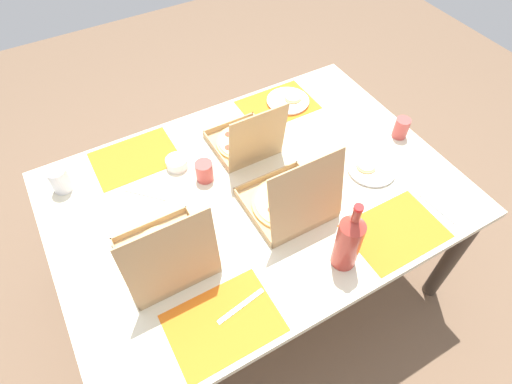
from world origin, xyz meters
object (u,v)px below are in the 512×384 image
Objects in this scene: plate_far_left at (288,101)px; soda_bottle at (349,241)px; plate_near_left at (371,169)px; pizza_box_corner_right at (167,256)px; cup_dark at (204,171)px; condiment_bowl at (177,163)px; pizza_box_center at (245,141)px; cup_red at (401,128)px; pizza_box_edge_far at (290,202)px; cup_clear_right at (60,180)px.

soda_bottle is at bearing 70.11° from plate_far_left.
soda_bottle reaches higher than plate_near_left.
pizza_box_corner_right is 0.42m from cup_dark.
condiment_bowl is at bearing 11.47° from plate_far_left.
condiment_bowl is (0.71, -0.43, 0.01)m from plate_near_left.
pizza_box_corner_right is at bearing 36.04° from pizza_box_center.
pizza_box_corner_right reaches higher than cup_red.
pizza_box_edge_far is at bearing 123.94° from condiment_bowl.
cup_red is (-0.67, -0.11, -0.00)m from pizza_box_edge_far.
plate_far_left is at bearing -55.42° from cup_red.
pizza_box_center is at bearing -87.35° from soda_bottle.
pizza_box_corner_right reaches higher than cup_dark.
cup_red is at bearing 167.19° from cup_dark.
plate_near_left and plate_far_left have the same top height.
soda_bottle reaches higher than cup_clear_right.
cup_dark is (0.23, 0.07, -0.00)m from pizza_box_center.
plate_far_left is 0.63m from cup_dark.
condiment_bowl is (0.65, 0.13, 0.01)m from plate_far_left.
soda_bottle is (0.31, 0.86, 0.12)m from plate_far_left.
pizza_box_center is 0.71m from cup_red.
cup_clear_right is 1.14× the size of cup_red.
pizza_box_edge_far is 0.53m from condiment_bowl.
soda_bottle is (-0.03, 0.68, 0.09)m from pizza_box_center.
cup_clear_right is 1.21× the size of cup_dark.
pizza_box_center reaches higher than cup_red.
cup_red reaches higher than plate_far_left.
pizza_box_edge_far reaches higher than cup_dark.
cup_red is (-0.63, -0.41, -0.08)m from soda_bottle.
pizza_box_center is 3.20× the size of condiment_bowl.
pizza_box_corner_right is at bearing -0.01° from plate_near_left.
plate_near_left is 2.24× the size of condiment_bowl.
pizza_box_center is 0.31m from condiment_bowl.
plate_near_left is 0.65× the size of soda_bottle.
cup_dark is 0.96× the size of condiment_bowl.
pizza_box_edge_far is (0.01, 0.39, 0.01)m from pizza_box_center.
cup_clear_right is at bearing -36.39° from pizza_box_edge_far.
soda_bottle is at bearing 114.95° from condiment_bowl.
cup_red reaches higher than condiment_bowl.
pizza_box_corner_right is at bearing 46.67° from cup_dark.
soda_bottle is at bearing 151.56° from pizza_box_corner_right.
pizza_box_center is at bearing -92.00° from pizza_box_edge_far.
soda_bottle reaches higher than cup_dark.
pizza_box_corner_right is at bearing -28.44° from soda_bottle.
pizza_box_corner_right is (0.52, 0.38, 0.01)m from pizza_box_center.
cup_red is (-0.66, 0.28, 0.00)m from pizza_box_center.
condiment_bowl is at bearing -65.05° from soda_bottle.
soda_bottle is 2.97× the size of cup_clear_right.
cup_clear_right reaches higher than condiment_bowl.
cup_red is (-0.89, 0.20, 0.00)m from cup_dark.
plate_far_left is at bearing -147.04° from pizza_box_corner_right.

